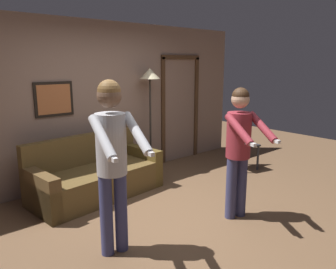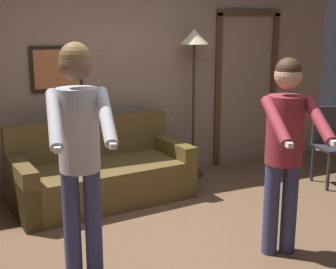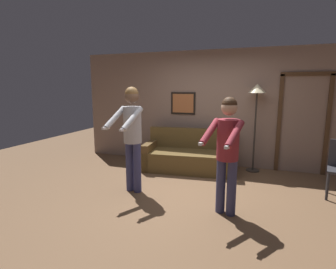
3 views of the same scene
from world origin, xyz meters
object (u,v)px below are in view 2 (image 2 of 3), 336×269
Objects in this scene: torchiere_lamp at (194,53)px; person_standing_left at (79,140)px; couch at (102,176)px; person_standing_right at (285,140)px; dining_chair_distant at (332,141)px.

person_standing_left is (-1.92, -1.87, -0.47)m from torchiere_lamp.
person_standing_right is at bearing -61.14° from couch.
person_standing_left reaches higher than couch.
dining_chair_distant is at bearing -34.81° from torchiere_lamp.
person_standing_right is at bearing -144.41° from dining_chair_distant.
couch is 2.19m from person_standing_right.
person_standing_left is 1.08× the size of person_standing_right.
person_standing_left is (-0.60, -1.50, 0.81)m from couch.
torchiere_lamp is at bearing 15.57° from couch.
dining_chair_distant is (2.71, -0.60, 0.25)m from couch.
person_standing_left is at bearing -164.66° from dining_chair_distant.
couch is 2.12× the size of dining_chair_distant.
torchiere_lamp is at bearing 81.64° from person_standing_right.
couch is 1.81m from person_standing_left.
person_standing_right is at bearing -11.15° from person_standing_left.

